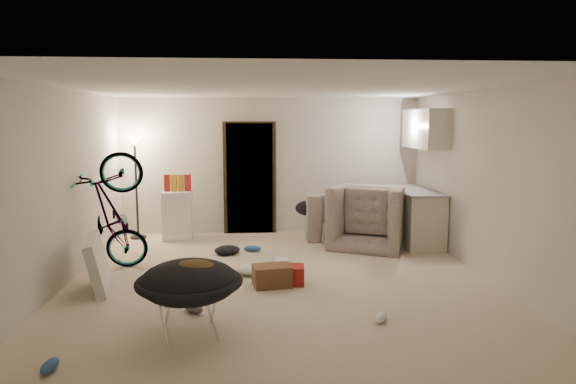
{
  "coord_description": "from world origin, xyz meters",
  "views": [
    {
      "loc": [
        -0.37,
        -6.5,
        2.1
      ],
      "look_at": [
        0.14,
        0.6,
        1.1
      ],
      "focal_mm": 32.0,
      "sensor_mm": 36.0,
      "label": 1
    }
  ],
  "objects": [
    {
      "name": "floor",
      "position": [
        0.0,
        0.0,
        -0.01
      ],
      "size": [
        5.5,
        6.0,
        0.02
      ],
      "primitive_type": "cube",
      "color": "beige",
      "rests_on": "ground"
    },
    {
      "name": "ceiling",
      "position": [
        0.0,
        0.0,
        2.51
      ],
      "size": [
        5.5,
        6.0,
        0.02
      ],
      "primitive_type": "cube",
      "color": "white",
      "rests_on": "wall_back"
    },
    {
      "name": "wall_back",
      "position": [
        0.0,
        3.01,
        1.25
      ],
      "size": [
        5.5,
        0.02,
        2.5
      ],
      "primitive_type": "cube",
      "color": "silver",
      "rests_on": "floor"
    },
    {
      "name": "wall_front",
      "position": [
        0.0,
        -3.01,
        1.25
      ],
      "size": [
        5.5,
        0.02,
        2.5
      ],
      "primitive_type": "cube",
      "color": "silver",
      "rests_on": "floor"
    },
    {
      "name": "wall_left",
      "position": [
        -2.76,
        0.0,
        1.25
      ],
      "size": [
        0.02,
        6.0,
        2.5
      ],
      "primitive_type": "cube",
      "color": "silver",
      "rests_on": "floor"
    },
    {
      "name": "wall_right",
      "position": [
        2.76,
        0.0,
        1.25
      ],
      "size": [
        0.02,
        6.0,
        2.5
      ],
      "primitive_type": "cube",
      "color": "silver",
      "rests_on": "floor"
    },
    {
      "name": "doorway",
      "position": [
        -0.4,
        2.97,
        1.02
      ],
      "size": [
        0.85,
        0.1,
        2.04
      ],
      "primitive_type": "cube",
      "color": "black",
      "rests_on": "floor"
    },
    {
      "name": "door_trim",
      "position": [
        -0.4,
        2.94,
        1.02
      ],
      "size": [
        0.97,
        0.04,
        2.1
      ],
      "primitive_type": "cube",
      "color": "#301F10",
      "rests_on": "floor"
    },
    {
      "name": "floor_lamp",
      "position": [
        -2.4,
        2.65,
        1.31
      ],
      "size": [
        0.28,
        0.28,
        1.81
      ],
      "color": "black",
      "rests_on": "floor"
    },
    {
      "name": "kitchen_counter",
      "position": [
        2.43,
        2.0,
        0.44
      ],
      "size": [
        0.6,
        1.5,
        0.88
      ],
      "primitive_type": "cube",
      "color": "beige",
      "rests_on": "floor"
    },
    {
      "name": "counter_top",
      "position": [
        2.43,
        2.0,
        0.9
      ],
      "size": [
        0.64,
        1.54,
        0.04
      ],
      "primitive_type": "cube",
      "color": "gray",
      "rests_on": "kitchen_counter"
    },
    {
      "name": "kitchen_uppers",
      "position": [
        2.56,
        2.0,
        1.95
      ],
      "size": [
        0.38,
        1.4,
        0.65
      ],
      "primitive_type": "cube",
      "color": "beige",
      "rests_on": "wall_right"
    },
    {
      "name": "sofa",
      "position": [
        1.63,
        2.45,
        0.31
      ],
      "size": [
        2.11,
        0.85,
        0.61
      ],
      "primitive_type": "imported",
      "rotation": [
        0.0,
        0.0,
        3.13
      ],
      "color": "#3F463E",
      "rests_on": "floor"
    },
    {
      "name": "armchair",
      "position": [
        1.65,
        1.89,
        0.38
      ],
      "size": [
        1.51,
        1.44,
        0.77
      ],
      "primitive_type": "imported",
      "rotation": [
        0.0,
        0.0,
        2.7
      ],
      "color": "#3F463E",
      "rests_on": "floor"
    },
    {
      "name": "bicycle",
      "position": [
        -2.3,
        0.68,
        0.45
      ],
      "size": [
        1.76,
        0.89,
        0.98
      ],
      "primitive_type": "imported",
      "rotation": [
        0.0,
        -0.17,
        1.66
      ],
      "color": "black",
      "rests_on": "floor"
    },
    {
      "name": "book_asset",
      "position": [
        -1.36,
        -0.9,
        0.01
      ],
      "size": [
        0.26,
        0.23,
        0.02
      ],
      "primitive_type": "imported",
      "rotation": [
        0.0,
        0.0,
        1.13
      ],
      "color": "maroon",
      "rests_on": "floor"
    },
    {
      "name": "mini_fridge",
      "position": [
        -1.68,
        2.55,
        0.43
      ],
      "size": [
        0.52,
        0.52,
        0.85
      ],
      "primitive_type": "cube",
      "rotation": [
        0.0,
        0.0,
        0.04
      ],
      "color": "white",
      "rests_on": "floor"
    },
    {
      "name": "snack_box_0",
      "position": [
        -1.85,
        2.55,
        1.0
      ],
      "size": [
        0.11,
        0.08,
        0.3
      ],
      "primitive_type": "cube",
      "rotation": [
        0.0,
        0.0,
        0.08
      ],
      "color": "maroon",
      "rests_on": "mini_fridge"
    },
    {
      "name": "snack_box_1",
      "position": [
        -1.73,
        2.55,
        1.0
      ],
      "size": [
        0.11,
        0.08,
        0.3
      ],
      "primitive_type": "cube",
      "rotation": [
        0.0,
        0.0,
        -0.13
      ],
      "color": "orange",
      "rests_on": "mini_fridge"
    },
    {
      "name": "snack_box_2",
      "position": [
        -1.61,
        2.55,
        1.0
      ],
      "size": [
        0.11,
        0.09,
        0.3
      ],
      "primitive_type": "cube",
      "rotation": [
        0.0,
        0.0,
        0.25
      ],
      "color": "#C38B29",
      "rests_on": "mini_fridge"
    },
    {
      "name": "snack_box_3",
      "position": [
        -1.49,
        2.55,
        1.0
      ],
      "size": [
        0.11,
        0.09,
        0.3
      ],
      "primitive_type": "cube",
      "rotation": [
        0.0,
        0.0,
        -0.2
      ],
      "color": "maroon",
      "rests_on": "mini_fridge"
    },
    {
      "name": "saucer_chair",
      "position": [
        -0.98,
        -1.63,
        0.44
      ],
      "size": [
        1.04,
        1.04,
        0.74
      ],
      "color": "silver",
      "rests_on": "floor"
    },
    {
      "name": "hoodie",
      "position": [
        -0.93,
        -1.66,
        0.65
      ],
      "size": [
        0.49,
        0.41,
        0.22
      ],
      "primitive_type": "ellipsoid",
      "rotation": [
        0.0,
        0.0,
        0.02
      ],
      "color": "brown",
      "rests_on": "saucer_chair"
    },
    {
      "name": "sofa_drape",
      "position": [
        0.68,
        2.45,
        0.54
      ],
      "size": [
        0.65,
        0.58,
        0.28
      ],
      "primitive_type": "ellipsoid",
      "rotation": [
        0.0,
        0.0,
        -0.23
      ],
      "color": "black",
      "rests_on": "sofa"
    },
    {
      "name": "tv_box",
      "position": [
        -2.3,
        -0.12,
        0.32
      ],
      "size": [
        0.44,
        1.01,
        0.66
      ],
      "primitive_type": "cube",
      "rotation": [
        0.0,
        -0.21,
        0.2
      ],
      "color": "silver",
      "rests_on": "floor"
    },
    {
      "name": "drink_case_a",
      "position": [
        -0.12,
        -0.2,
        0.13
      ],
      "size": [
        0.52,
        0.4,
        0.27
      ],
      "primitive_type": "cube",
      "rotation": [
        0.0,
        0.0,
        0.16
      ],
      "color": "brown",
      "rests_on": "floor"
    },
    {
      "name": "drink_case_b",
      "position": [
        0.09,
        -0.12,
        0.12
      ],
      "size": [
        0.43,
        0.33,
        0.24
      ],
      "primitive_type": "cube",
      "rotation": [
        0.0,
        0.0,
        -0.08
      ],
      "color": "maroon",
      "rests_on": "floor"
    },
    {
      "name": "juicer",
      "position": [
        -0.15,
        0.07,
        0.09
      ],
      "size": [
        0.16,
        0.16,
        0.23
      ],
      "color": "beige",
      "rests_on": "floor"
    },
    {
      "name": "newspaper",
      "position": [
        -0.08,
        1.22,
        0.0
      ],
      "size": [
        0.56,
        0.65,
        0.01
      ],
      "primitive_type": "cube",
      "rotation": [
        0.0,
        0.0,
        0.32
      ],
      "color": "#B7B3A9",
      "rests_on": "floor"
    },
    {
      "name": "book_blue",
      "position": [
        -0.88,
        0.39,
        0.01
      ],
      "size": [
        0.32,
        0.35,
        0.03
      ],
      "primitive_type": "cube",
      "rotation": [
        0.0,
        0.0,
        0.52
      ],
      "color": "#2C5CA1",
      "rests_on": "floor"
    },
    {
      "name": "book_white",
      "position": [
        0.08,
        0.97,
        0.01
      ],
      "size": [
        0.23,
        0.28,
        0.02
      ],
      "primitive_type": "cube",
      "rotation": [
        0.0,
        0.0,
        0.12
      ],
      "color": "silver",
      "rests_on": "floor"
    },
    {
      "name": "shoe_0",
      "position": [
        -0.37,
        1.54,
        0.05
      ],
      "size": [
        0.29,
        0.14,
        0.1
      ],
      "primitive_type": "ellipsoid",
      "rotation": [
        0.0,
        0.0,
        -0.08
      ],
      "color": "#2C5CA1",
      "rests_on": "floor"
    },
    {
      "name": "shoe_2",
      "position": [
        -2.08,
        -2.3,
        0.05
      ],
      "size": [
        0.13,
        0.27,
        0.1
      ],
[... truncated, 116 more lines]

